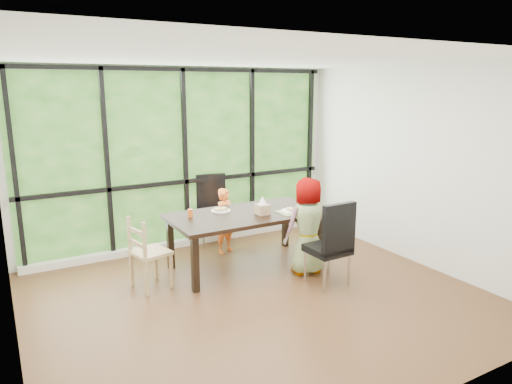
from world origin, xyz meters
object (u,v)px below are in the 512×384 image
Objects in this scene: dining_table at (246,240)px; white_mug at (302,200)px; chair_window_leather at (213,210)px; child_toddler at (225,221)px; green_cup at (312,206)px; chair_interior_leather at (328,243)px; orange_cup at (190,213)px; chair_end_beech at (150,252)px; tissue_box at (263,209)px; child_older at (309,226)px; plate_far at (221,211)px; plate_near at (291,211)px.

dining_table is 22.79× the size of white_mug.
child_toddler is at bearing -75.18° from chair_window_leather.
child_toddler is 1.32m from green_cup.
chair_window_leather is 2.17m from chair_interior_leather.
chair_interior_leather is 1.80m from orange_cup.
tissue_box is at bearing -107.58° from chair_end_beech.
chair_interior_leather is 1.12× the size of child_toddler.
chair_window_leather reaches higher than white_mug.
tissue_box reaches higher than white_mug.
chair_end_beech is at bearing -126.14° from chair_window_leather.
child_older is (1.94, -0.56, 0.19)m from chair_end_beech.
green_cup is at bearing -124.77° from child_older.
green_cup is 1.28× the size of white_mug.
plate_far is (1.09, 0.29, 0.31)m from chair_end_beech.
child_toddler is (-0.58, 1.67, -0.06)m from chair_interior_leather.
orange_cup is at bearing 162.65° from green_cup.
child_toddler is at bearing 123.17° from plate_near.
dining_table is 19.51× the size of orange_cup.
chair_interior_leather reaches higher than white_mug.
chair_end_beech is 2.25m from green_cup.
chair_end_beech is (-1.92, 1.00, -0.09)m from chair_interior_leather.
plate_far is (-0.25, 0.25, 0.38)m from dining_table.
dining_table is 17.74× the size of green_cup.
green_cup reaches higher than plate_far.
child_older is at bearing -44.66° from dining_table.
chair_interior_leather is at bearing -60.80° from dining_table.
child_older is (0.03, 0.44, 0.10)m from chair_interior_leather.
orange_cup is (-1.32, 0.79, 0.16)m from child_older.
chair_window_leather is at bearing 122.61° from green_cup.
chair_interior_leather is at bearing 94.15° from child_older.
child_toddler is 3.63× the size of plate_far.
chair_end_beech is 8.58× the size of orange_cup.
child_toddler reaches higher than white_mug.
chair_end_beech is 5.64× the size of tissue_box.
white_mug is at bearing -3.91° from orange_cup.
chair_interior_leather is at bearing -43.36° from orange_cup.
white_mug is (1.21, -0.17, 0.04)m from plate_far.
tissue_box is (-0.70, 0.15, 0.01)m from green_cup.
plate_near is 1.72× the size of tissue_box.
green_cup is (1.12, -0.56, 0.05)m from plate_far.
chair_interior_leather is at bearing -89.50° from plate_near.
tissue_box is (-0.44, 0.44, 0.18)m from child_older.
white_mug is 0.83m from tissue_box.
orange_cup is (-0.72, 0.19, 0.43)m from dining_table.
tissue_box reaches higher than dining_table.
chair_end_beech is (-1.34, -1.10, -0.09)m from chair_window_leather.
white_mug is at bearing -30.95° from chair_window_leather.
child_older is (0.60, -1.24, 0.16)m from child_toddler.
chair_end_beech is at bearing -165.08° from plate_far.
chair_interior_leather is 4.06× the size of plate_far.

